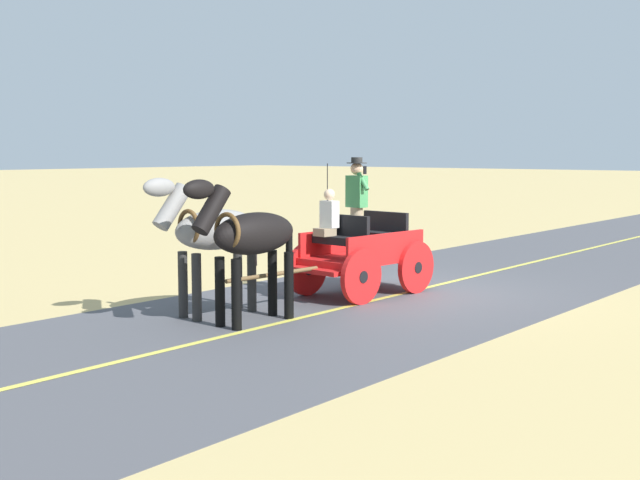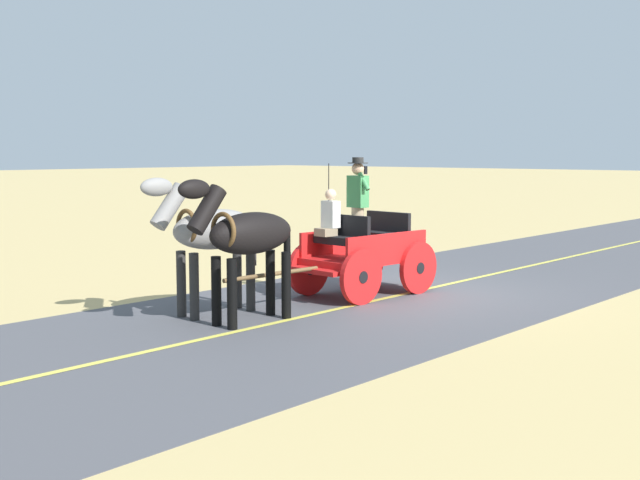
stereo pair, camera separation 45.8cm
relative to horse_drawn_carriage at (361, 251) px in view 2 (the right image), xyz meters
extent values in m
plane|color=tan|center=(-0.56, -0.92, -0.82)|extent=(200.00, 200.00, 0.00)
cube|color=#4C4C51|center=(-0.56, -0.92, -0.81)|extent=(6.00, 160.00, 0.01)
cube|color=#DBCC4C|center=(-0.56, -0.92, -0.81)|extent=(0.12, 160.00, 0.00)
cube|color=red|center=(0.00, -0.08, -0.16)|extent=(1.35, 2.28, 0.12)
cube|color=red|center=(-0.57, -0.04, 0.12)|extent=(0.21, 2.09, 0.44)
cube|color=red|center=(0.57, -0.12, 0.12)|extent=(0.21, 2.09, 0.44)
cube|color=red|center=(0.08, 1.13, -0.26)|extent=(1.09, 0.32, 0.08)
cube|color=red|center=(-0.09, -1.28, -0.34)|extent=(0.73, 0.25, 0.06)
cube|color=black|center=(0.04, 0.52, 0.22)|extent=(1.04, 0.43, 0.14)
cube|color=black|center=(0.03, 0.34, 0.44)|extent=(1.02, 0.15, 0.44)
cube|color=black|center=(-0.04, -0.58, 0.22)|extent=(1.04, 0.43, 0.14)
cube|color=black|center=(-0.05, -0.76, 0.44)|extent=(1.02, 0.15, 0.44)
cylinder|color=red|center=(-0.60, 0.73, -0.34)|extent=(0.17, 0.96, 0.96)
cylinder|color=black|center=(-0.60, 0.73, -0.34)|extent=(0.13, 0.22, 0.21)
cylinder|color=red|center=(0.70, 0.64, -0.34)|extent=(0.17, 0.96, 0.96)
cylinder|color=black|center=(0.70, 0.64, -0.34)|extent=(0.13, 0.22, 0.21)
cylinder|color=red|center=(-0.71, -0.81, -0.34)|extent=(0.17, 0.96, 0.96)
cylinder|color=black|center=(-0.71, -0.81, -0.34)|extent=(0.13, 0.22, 0.21)
cylinder|color=red|center=(0.59, -0.90, -0.34)|extent=(0.17, 0.96, 0.96)
cylinder|color=black|center=(0.59, -0.90, -0.34)|extent=(0.13, 0.22, 0.21)
cylinder|color=brown|center=(0.15, 2.11, -0.21)|extent=(0.21, 2.00, 0.07)
cylinder|color=black|center=(0.34, 0.50, 0.92)|extent=(0.02, 0.02, 1.30)
cylinder|color=#998466|center=(-0.13, 0.26, 0.35)|extent=(0.22, 0.22, 0.90)
cube|color=#387F47|center=(-0.13, 0.26, 1.08)|extent=(0.35, 0.24, 0.56)
sphere|color=tan|center=(-0.13, 0.26, 1.48)|extent=(0.22, 0.22, 0.22)
cylinder|color=black|center=(-0.13, 0.26, 1.58)|extent=(0.36, 0.36, 0.01)
cylinder|color=black|center=(-0.13, 0.26, 1.63)|extent=(0.20, 0.20, 0.10)
cylinder|color=#387F47|center=(-0.31, 0.31, 1.26)|extent=(0.27, 0.10, 0.32)
cube|color=black|center=(-0.36, 0.33, 1.46)|extent=(0.02, 0.07, 0.14)
cube|color=#998466|center=(0.30, 0.62, 0.36)|extent=(0.30, 0.34, 0.14)
cube|color=silver|center=(0.29, 0.50, 0.67)|extent=(0.31, 0.22, 0.48)
sphere|color=beige|center=(0.29, 0.50, 1.02)|extent=(0.20, 0.20, 0.20)
ellipsoid|color=black|center=(-0.24, 2.94, 0.55)|extent=(0.63, 1.58, 0.64)
cylinder|color=black|center=(-0.39, 3.49, -0.29)|extent=(0.15, 0.15, 1.05)
cylinder|color=black|center=(-0.03, 3.48, -0.29)|extent=(0.15, 0.15, 1.05)
cylinder|color=black|center=(-0.44, 2.40, -0.29)|extent=(0.15, 0.15, 1.05)
cylinder|color=black|center=(-0.08, 2.39, -0.29)|extent=(0.15, 0.15, 1.05)
cylinder|color=black|center=(-0.20, 3.78, 0.95)|extent=(0.29, 0.66, 0.73)
ellipsoid|color=black|center=(-0.19, 4.00, 1.26)|extent=(0.24, 0.55, 0.28)
cube|color=black|center=(-0.20, 3.76, 0.99)|extent=(0.08, 0.50, 0.56)
cylinder|color=black|center=(-0.27, 2.20, 0.25)|extent=(0.11, 0.11, 0.70)
torus|color=brown|center=(-0.21, 3.49, 0.63)|extent=(0.55, 0.09, 0.55)
ellipsoid|color=gray|center=(0.65, 2.88, 0.55)|extent=(0.72, 1.61, 0.64)
cylinder|color=#272726|center=(0.53, 3.44, -0.29)|extent=(0.15, 0.15, 1.05)
cylinder|color=#272726|center=(0.89, 3.40, -0.29)|extent=(0.15, 0.15, 1.05)
cylinder|color=#272726|center=(0.41, 2.35, -0.29)|extent=(0.15, 0.15, 1.05)
cylinder|color=#272726|center=(0.77, 2.32, -0.29)|extent=(0.15, 0.15, 1.05)
cylinder|color=gray|center=(0.74, 3.72, 0.95)|extent=(0.33, 0.67, 0.73)
ellipsoid|color=gray|center=(0.76, 3.93, 1.26)|extent=(0.28, 0.56, 0.28)
cube|color=#272726|center=(0.74, 3.70, 0.99)|extent=(0.11, 0.51, 0.56)
cylinder|color=#272726|center=(0.57, 2.14, 0.25)|extent=(0.11, 0.11, 0.70)
torus|color=brown|center=(0.71, 3.42, 0.63)|extent=(0.55, 0.13, 0.55)
camera|label=1|loc=(-8.73, 11.63, 1.78)|focal=45.35mm
camera|label=2|loc=(-9.08, 11.33, 1.78)|focal=45.35mm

